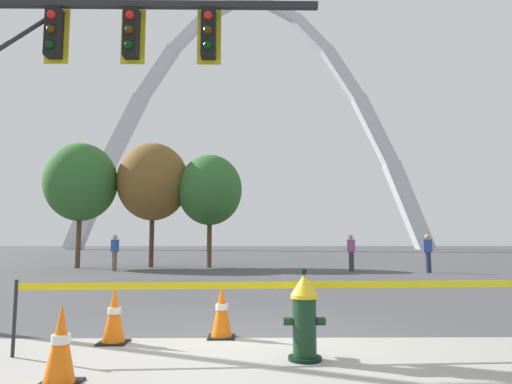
{
  "coord_description": "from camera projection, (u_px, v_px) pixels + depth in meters",
  "views": [
    {
      "loc": [
        0.06,
        -5.97,
        1.3
      ],
      "look_at": [
        0.2,
        5.0,
        2.5
      ],
      "focal_mm": 31.58,
      "sensor_mm": 36.0,
      "label": 1
    }
  ],
  "objects": [
    {
      "name": "ground_plane",
      "position": [
        246.0,
        342.0,
        5.79
      ],
      "size": [
        240.0,
        240.0,
        0.0
      ],
      "primitive_type": "plane",
      "color": "#474749"
    },
    {
      "name": "fire_hydrant",
      "position": [
        304.0,
        317.0,
        4.95
      ],
      "size": [
        0.46,
        0.48,
        0.99
      ],
      "color": "black",
      "rests_on": "ground"
    },
    {
      "name": "caution_tape_barrier",
      "position": [
        285.0,
        300.0,
        5.28
      ],
      "size": [
        6.17,
        0.37,
        0.86
      ],
      "color": "#232326",
      "rests_on": "ground"
    },
    {
      "name": "traffic_cone_by_hydrant",
      "position": [
        61.0,
        345.0,
        4.07
      ],
      "size": [
        0.36,
        0.36,
        0.73
      ],
      "color": "black",
      "rests_on": "ground"
    },
    {
      "name": "traffic_cone_mid_sidewalk",
      "position": [
        222.0,
        311.0,
        6.07
      ],
      "size": [
        0.36,
        0.36,
        0.73
      ],
      "color": "black",
      "rests_on": "ground"
    },
    {
      "name": "traffic_cone_curb_edge",
      "position": [
        114.0,
        315.0,
        5.74
      ],
      "size": [
        0.36,
        0.36,
        0.73
      ],
      "color": "black",
      "rests_on": "ground"
    },
    {
      "name": "traffic_signal_gantry",
      "position": [
        29.0,
        67.0,
        8.07
      ],
      "size": [
        7.82,
        0.44,
        6.0
      ],
      "color": "#232326",
      "rests_on": "ground"
    },
    {
      "name": "monument_arch",
      "position": [
        250.0,
        132.0,
        73.67
      ],
      "size": [
        58.74,
        2.47,
        42.62
      ],
      "color": "silver",
      "rests_on": "ground"
    },
    {
      "name": "tree_far_left",
      "position": [
        81.0,
        182.0,
        22.32
      ],
      "size": [
        3.52,
        3.52,
        6.16
      ],
      "color": "brown",
      "rests_on": "ground"
    },
    {
      "name": "tree_left_mid",
      "position": [
        153.0,
        182.0,
        22.99
      ],
      "size": [
        3.61,
        3.61,
        6.31
      ],
      "color": "#473323",
      "rests_on": "ground"
    },
    {
      "name": "tree_center_left",
      "position": [
        210.0,
        190.0,
        22.8
      ],
      "size": [
        3.24,
        3.24,
        5.68
      ],
      "color": "brown",
      "rests_on": "ground"
    },
    {
      "name": "pedestrian_walking_left",
      "position": [
        428.0,
        253.0,
        18.69
      ],
      "size": [
        0.38,
        0.28,
        1.59
      ],
      "color": "#232847",
      "rests_on": "ground"
    },
    {
      "name": "pedestrian_standing_center",
      "position": [
        115.0,
        252.0,
        19.79
      ],
      "size": [
        0.39,
        0.37,
        1.59
      ],
      "color": "brown",
      "rests_on": "ground"
    },
    {
      "name": "pedestrian_walking_right",
      "position": [
        351.0,
        252.0,
        19.65
      ],
      "size": [
        0.38,
        0.28,
        1.59
      ],
      "color": "#38383D",
      "rests_on": "ground"
    }
  ]
}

